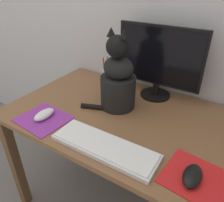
{
  "coord_description": "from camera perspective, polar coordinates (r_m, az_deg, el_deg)",
  "views": [
    {
      "loc": [
        0.43,
        -0.8,
        1.31
      ],
      "look_at": [
        -0.01,
        -0.1,
        0.83
      ],
      "focal_mm": 35.0,
      "sensor_mm": 36.0,
      "label": 1
    }
  ],
  "objects": [
    {
      "name": "ground_plane",
      "position": [
        1.6,
        2.31,
        -24.87
      ],
      "size": [
        12.0,
        12.0,
        0.0
      ],
      "primitive_type": "plane",
      "color": "slate"
    },
    {
      "name": "desk",
      "position": [
        1.15,
        2.93,
        -7.54
      ],
      "size": [
        1.16,
        0.72,
        0.7
      ],
      "color": "brown",
      "rests_on": "ground_plane"
    },
    {
      "name": "monitor",
      "position": [
        1.19,
        12.14,
        10.27
      ],
      "size": [
        0.46,
        0.17,
        0.39
      ],
      "color": "black",
      "rests_on": "desk"
    },
    {
      "name": "keyboard",
      "position": [
        0.89,
        -2.01,
        -11.73
      ],
      "size": [
        0.44,
        0.14,
        0.02
      ],
      "rotation": [
        0.0,
        0.0,
        -0.0
      ],
      "color": "silver",
      "rests_on": "desk"
    },
    {
      "name": "mousepad_left",
      "position": [
        1.11,
        -17.49,
        -4.46
      ],
      "size": [
        0.25,
        0.22,
        0.0
      ],
      "rotation": [
        0.0,
        0.0,
        -0.09
      ],
      "color": "purple",
      "rests_on": "desk"
    },
    {
      "name": "mousepad_right",
      "position": [
        0.84,
        21.46,
        -18.4
      ],
      "size": [
        0.24,
        0.22,
        0.0
      ],
      "rotation": [
        0.0,
        0.0,
        -0.1
      ],
      "color": "red",
      "rests_on": "desk"
    },
    {
      "name": "computer_mouse_left",
      "position": [
        1.1,
        -17.3,
        -3.37
      ],
      "size": [
        0.06,
        0.11,
        0.04
      ],
      "color": "white",
      "rests_on": "mousepad_left"
    },
    {
      "name": "computer_mouse_right",
      "position": [
        0.82,
        20.24,
        -17.84
      ],
      "size": [
        0.06,
        0.11,
        0.03
      ],
      "color": "black",
      "rests_on": "mousepad_right"
    },
    {
      "name": "cat",
      "position": [
        1.09,
        1.5,
        5.46
      ],
      "size": [
        0.25,
        0.22,
        0.4
      ],
      "rotation": [
        0.0,
        0.0,
        -0.0
      ],
      "color": "black",
      "rests_on": "desk"
    },
    {
      "name": "pen_cup",
      "position": [
        1.38,
        -1.39,
        6.31
      ],
      "size": [
        0.08,
        0.08,
        0.17
      ],
      "color": "#99999E",
      "rests_on": "desk"
    }
  ]
}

